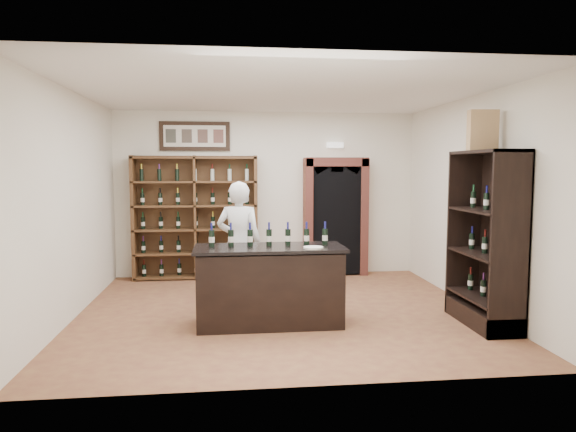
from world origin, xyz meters
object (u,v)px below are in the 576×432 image
object	(u,v)px
wine_shelf	(196,217)
side_cabinet	(487,266)
tasting_counter	(270,286)
wine_crate	(483,130)
shopkeeper	(239,243)
counter_bottle_0	(212,238)

from	to	relation	value
wine_shelf	side_cabinet	xyz separation A→B (m)	(3.82, -3.23, -0.35)
tasting_counter	wine_crate	bearing A→B (deg)	-3.68
side_cabinet	wine_crate	xyz separation A→B (m)	(-0.05, 0.13, 1.70)
tasting_counter	shopkeeper	size ratio (longest dim) A/B	1.05
wine_shelf	shopkeeper	xyz separation A→B (m)	(0.74, -1.93, -0.20)
tasting_counter	wine_crate	world-z (taller)	wine_crate
side_cabinet	shopkeeper	xyz separation A→B (m)	(-3.09, 1.30, 0.14)
counter_bottle_0	side_cabinet	xyz separation A→B (m)	(3.44, -0.37, -0.35)
wine_shelf	counter_bottle_0	xyz separation A→B (m)	(0.38, -2.86, 0.01)
counter_bottle_0	wine_shelf	bearing A→B (deg)	97.57
wine_shelf	wine_crate	bearing A→B (deg)	-39.46
tasting_counter	shopkeeper	xyz separation A→B (m)	(-0.36, 1.00, 0.40)
side_cabinet	wine_shelf	bearing A→B (deg)	139.79
wine_shelf	side_cabinet	world-z (taller)	same
tasting_counter	side_cabinet	world-z (taller)	side_cabinet
side_cabinet	shopkeeper	bearing A→B (deg)	157.15
tasting_counter	side_cabinet	size ratio (longest dim) A/B	0.85
wine_crate	wine_shelf	bearing A→B (deg)	146.10
counter_bottle_0	shopkeeper	xyz separation A→B (m)	(0.36, 0.93, -0.21)
wine_shelf	tasting_counter	world-z (taller)	wine_shelf
wine_shelf	shopkeeper	distance (m)	2.08
side_cabinet	shopkeeper	size ratio (longest dim) A/B	1.23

